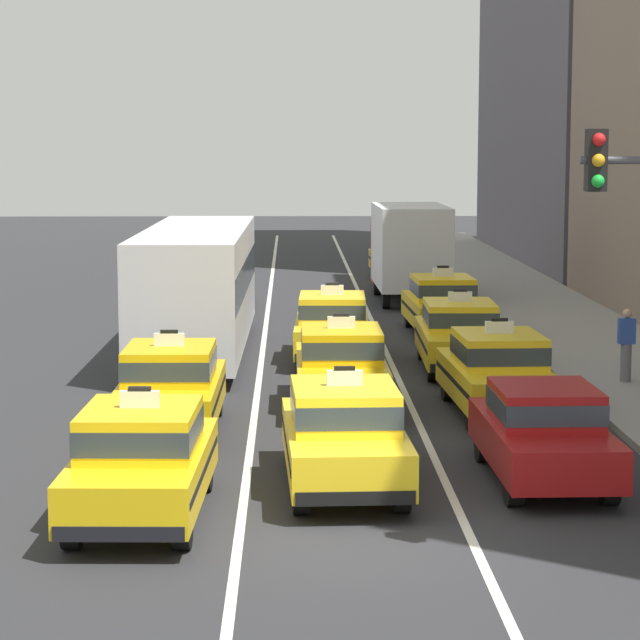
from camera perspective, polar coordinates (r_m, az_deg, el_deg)
name	(u,v)px	position (r m, az deg, el deg)	size (l,w,h in m)	color
ground_plane	(355,542)	(18.84, 1.49, -9.25)	(160.00, 160.00, 0.00)	#2B2B2D
lane_stripe_left_center	(265,334)	(38.41, -2.33, -0.60)	(0.14, 80.00, 0.01)	silver
lane_stripe_center_right	(378,334)	(38.48, 2.44, -0.59)	(0.14, 80.00, 0.01)	silver
sidewalk_curb	(617,359)	(34.41, 12.33, -1.61)	(4.00, 90.00, 0.15)	gray
taxi_left_nearest	(142,459)	(19.87, -7.47, -5.80)	(1.95, 4.61, 1.96)	black
taxi_left_second	(171,387)	(25.57, -6.27, -2.79)	(1.86, 4.58, 1.96)	black
bus_left_third	(197,283)	(34.92, -5.16, 1.56)	(2.65, 11.23, 3.22)	black
sedan_left_fourth	(222,283)	(44.16, -4.12, 1.55)	(1.84, 4.33, 1.58)	black
taxi_center_nearest	(344,433)	(21.42, 1.01, -4.77)	(1.96, 4.62, 1.96)	black
taxi_center_second	(341,365)	(27.79, 0.88, -1.91)	(1.83, 4.56, 1.96)	black
taxi_center_third	(332,326)	(33.71, 0.51, -0.24)	(1.96, 4.62, 1.96)	black
sedan_right_nearest	(544,431)	(22.05, 9.34, -4.59)	(1.83, 4.33, 1.58)	black
taxi_right_second	(498,371)	(27.30, 7.44, -2.15)	(1.98, 4.62, 1.96)	black
taxi_right_third	(459,334)	(32.44, 5.84, -0.58)	(1.92, 4.60, 1.96)	black
taxi_right_fourth	(442,304)	(38.38, 5.13, 0.68)	(1.93, 4.61, 1.96)	black
box_truck_right_fifth	(408,248)	(46.58, 3.72, 3.02)	(2.35, 6.98, 3.27)	black
taxi_right_sixth	(395,257)	(53.70, 3.18, 2.66)	(1.87, 4.58, 1.96)	black
pedestrian_mid_block	(626,345)	(30.71, 12.70, -1.02)	(0.36, 0.24, 1.62)	slate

